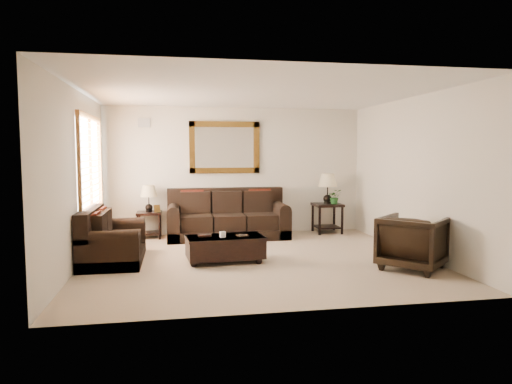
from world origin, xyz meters
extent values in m
cube|color=tan|center=(0.00, 0.00, 0.00)|extent=(5.50, 5.00, 0.01)
cube|color=white|center=(0.00, 0.00, 2.70)|extent=(5.50, 5.00, 0.01)
cube|color=beige|center=(0.00, 2.50, 1.35)|extent=(5.50, 0.01, 2.70)
cube|color=beige|center=(0.00, -2.50, 1.35)|extent=(5.50, 0.01, 2.70)
cube|color=beige|center=(-2.75, 0.00, 1.35)|extent=(0.01, 5.00, 2.70)
cube|color=beige|center=(2.75, 0.00, 1.35)|extent=(0.01, 5.00, 2.70)
cube|color=white|center=(-2.73, 0.90, 1.55)|extent=(0.01, 1.80, 1.50)
cube|color=brown|center=(-2.70, 0.90, 2.34)|extent=(0.06, 1.96, 0.08)
cube|color=brown|center=(-2.70, 0.90, 0.76)|extent=(0.06, 1.96, 0.08)
cube|color=brown|center=(-2.70, -0.04, 1.55)|extent=(0.06, 0.08, 1.50)
cube|color=brown|center=(-2.70, 1.84, 1.55)|extent=(0.06, 0.08, 1.50)
cube|color=brown|center=(-2.70, 0.90, 1.55)|extent=(0.05, 0.05, 1.50)
cube|color=#4C2B0F|center=(-0.24, 2.46, 1.85)|extent=(1.50, 0.06, 1.10)
cube|color=white|center=(-0.24, 2.48, 1.85)|extent=(1.26, 0.01, 0.86)
cube|color=#999999|center=(-1.90, 2.48, 2.35)|extent=(0.25, 0.02, 0.18)
cube|color=black|center=(-0.24, 1.95, 0.10)|extent=(2.44, 1.05, 0.20)
cube|color=black|center=(-0.24, 2.36, 0.75)|extent=(2.44, 0.24, 0.50)
cube|color=black|center=(-0.89, 1.93, 0.35)|extent=(0.62, 0.86, 0.30)
cube|color=black|center=(-0.24, 1.93, 0.35)|extent=(0.62, 0.86, 0.30)
cube|color=black|center=(0.41, 1.93, 0.35)|extent=(0.62, 0.86, 0.30)
cube|color=black|center=(-1.33, 1.95, 0.29)|extent=(0.24, 1.05, 0.59)
cylinder|color=black|center=(-1.33, 1.95, 0.59)|extent=(0.24, 1.03, 0.24)
cube|color=black|center=(0.86, 1.95, 0.29)|extent=(0.24, 1.05, 0.59)
cylinder|color=black|center=(0.86, 1.95, 0.59)|extent=(0.24, 1.03, 0.24)
cube|color=maroon|center=(-0.95, 2.15, 0.74)|extent=(0.46, 0.20, 0.48)
cube|color=maroon|center=(0.47, 2.15, 0.74)|extent=(0.46, 0.20, 0.48)
cube|color=black|center=(-2.28, 0.23, 0.09)|extent=(0.91, 1.53, 0.17)
cube|color=black|center=(-2.62, 0.23, 0.65)|extent=(0.21, 1.53, 0.43)
cube|color=black|center=(-2.26, -0.04, 0.30)|extent=(0.75, 0.53, 0.26)
cube|color=black|center=(-2.26, 0.51, 0.30)|extent=(0.75, 0.53, 0.26)
cube|color=black|center=(-2.28, -0.43, 0.25)|extent=(0.91, 0.21, 0.51)
cylinder|color=black|center=(-2.28, -0.43, 0.51)|extent=(0.89, 0.21, 0.21)
cube|color=black|center=(-2.28, 0.90, 0.25)|extent=(0.91, 0.21, 0.51)
cylinder|color=black|center=(-2.28, 0.90, 0.51)|extent=(0.89, 0.21, 0.21)
cube|color=maroon|center=(-2.45, -0.09, 0.64)|extent=(0.18, 0.40, 0.41)
cube|color=maroon|center=(-2.45, 0.56, 0.64)|extent=(0.18, 0.40, 0.41)
cube|color=black|center=(-1.82, 2.21, 0.51)|extent=(0.49, 0.49, 0.04)
cube|color=black|center=(-1.82, 2.21, 0.11)|extent=(0.42, 0.42, 0.03)
cylinder|color=black|center=(-2.03, 2.00, 0.25)|extent=(0.04, 0.04, 0.49)
cylinder|color=black|center=(-1.61, 2.00, 0.25)|extent=(0.04, 0.04, 0.49)
cylinder|color=black|center=(-2.03, 2.42, 0.25)|extent=(0.04, 0.04, 0.49)
cylinder|color=black|center=(-1.61, 2.42, 0.25)|extent=(0.04, 0.04, 0.49)
sphere|color=black|center=(-1.82, 2.21, 0.63)|extent=(0.15, 0.15, 0.15)
cylinder|color=black|center=(-1.82, 2.21, 0.79)|extent=(0.02, 0.02, 0.32)
cone|color=tan|center=(-1.82, 2.21, 0.97)|extent=(0.34, 0.34, 0.23)
cube|color=#4C2B0F|center=(-1.66, 2.12, 0.61)|extent=(0.13, 0.09, 0.15)
cube|color=black|center=(1.96, 2.17, 0.61)|extent=(0.59, 0.59, 0.05)
cube|color=black|center=(1.96, 2.17, 0.13)|extent=(0.50, 0.50, 0.03)
cylinder|color=black|center=(1.71, 1.92, 0.29)|extent=(0.05, 0.05, 0.59)
cylinder|color=black|center=(2.21, 1.92, 0.29)|extent=(0.05, 0.05, 0.59)
cylinder|color=black|center=(1.71, 2.42, 0.29)|extent=(0.05, 0.05, 0.59)
cylinder|color=black|center=(2.21, 2.42, 0.29)|extent=(0.05, 0.05, 0.59)
sphere|color=black|center=(1.96, 2.17, 0.74)|extent=(0.18, 0.18, 0.18)
cylinder|color=black|center=(1.96, 2.17, 0.94)|extent=(0.03, 0.03, 0.38)
cone|color=tan|center=(1.96, 2.17, 1.15)|extent=(0.40, 0.40, 0.28)
sphere|color=black|center=(-1.03, -0.32, 0.04)|extent=(0.11, 0.11, 0.11)
sphere|color=black|center=(-0.01, -0.32, 0.04)|extent=(0.11, 0.11, 0.11)
sphere|color=black|center=(-1.03, 0.14, 0.04)|extent=(0.11, 0.11, 0.11)
sphere|color=black|center=(-0.01, 0.14, 0.04)|extent=(0.11, 0.11, 0.11)
cube|color=black|center=(-0.52, -0.09, 0.25)|extent=(1.25, 0.75, 0.34)
cube|color=black|center=(-0.52, -0.09, 0.40)|extent=(1.28, 0.76, 0.04)
cube|color=black|center=(-0.84, -0.05, 0.43)|extent=(0.21, 0.16, 0.03)
cube|color=black|center=(-0.24, -0.14, 0.43)|extent=(0.20, 0.14, 0.02)
cube|color=white|center=(-0.57, -0.19, 0.46)|extent=(0.10, 0.08, 0.09)
imported|color=black|center=(2.20, -1.03, 0.44)|extent=(1.18, 1.18, 0.89)
imported|color=#20541C|center=(2.09, 2.06, 0.76)|extent=(0.34, 0.36, 0.25)
camera|label=1|loc=(-1.29, -7.24, 1.75)|focal=32.00mm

